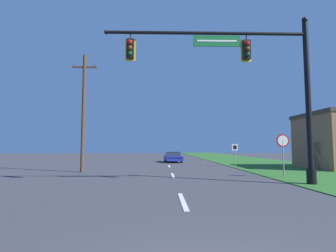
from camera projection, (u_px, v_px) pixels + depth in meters
name	position (u px, v px, depth m)	size (l,w,h in m)	color
grass_verge_right	(251.00, 161.00, 32.75)	(10.00, 110.00, 0.04)	#2D6626
road_center_line	(169.00, 166.00, 24.53)	(0.16, 34.80, 0.01)	silver
signal_mast	(258.00, 80.00, 12.70)	(10.13, 0.47, 8.19)	black
car_ahead	(173.00, 157.00, 31.46)	(2.16, 4.78, 1.19)	black
stop_sign	(283.00, 146.00, 15.51)	(0.76, 0.07, 2.50)	gray
route_sign_post	(235.00, 150.00, 24.28)	(0.55, 0.06, 2.03)	gray
utility_pole_near	(84.00, 111.00, 18.95)	(1.80, 0.26, 8.55)	#4C3823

